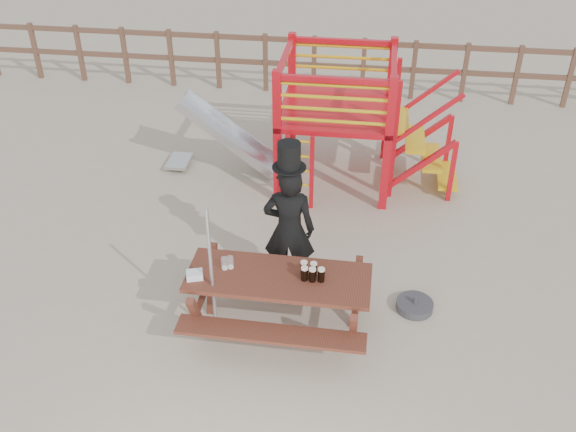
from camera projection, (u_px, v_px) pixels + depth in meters
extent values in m
plane|color=tan|center=(292.00, 329.00, 7.57)|extent=(60.00, 60.00, 0.00)
cube|color=brown|center=(340.00, 42.00, 12.70)|extent=(15.00, 0.06, 0.10)
cube|color=brown|center=(338.00, 66.00, 12.98)|extent=(15.00, 0.06, 0.10)
cube|color=brown|center=(36.00, 51.00, 13.73)|extent=(0.09, 0.09, 1.20)
cube|color=brown|center=(80.00, 53.00, 13.61)|extent=(0.09, 0.09, 1.20)
cube|color=brown|center=(125.00, 56.00, 13.50)|extent=(0.09, 0.09, 1.20)
cube|color=brown|center=(171.00, 58.00, 13.38)|extent=(0.09, 0.09, 1.20)
cube|color=brown|center=(218.00, 60.00, 13.26)|extent=(0.09, 0.09, 1.20)
cube|color=brown|center=(265.00, 63.00, 13.15)|extent=(0.09, 0.09, 1.20)
cube|color=brown|center=(314.00, 65.00, 13.03)|extent=(0.09, 0.09, 1.20)
cube|color=brown|center=(363.00, 68.00, 12.92)|extent=(0.09, 0.09, 1.20)
cube|color=brown|center=(413.00, 70.00, 12.80)|extent=(0.09, 0.09, 1.20)
cube|color=brown|center=(464.00, 73.00, 12.69)|extent=(0.09, 0.09, 1.20)
cube|color=brown|center=(516.00, 75.00, 12.57)|extent=(0.09, 0.09, 1.20)
cube|color=brown|center=(569.00, 78.00, 12.46)|extent=(0.09, 0.09, 1.20)
cube|color=red|center=(277.00, 139.00, 9.35)|extent=(0.12, 0.12, 2.10)
cube|color=red|center=(388.00, 146.00, 9.16)|extent=(0.12, 0.12, 2.10)
cube|color=red|center=(292.00, 95.00, 10.66)|extent=(0.12, 0.12, 2.10)
cube|color=red|center=(389.00, 101.00, 10.48)|extent=(0.12, 0.12, 2.10)
cube|color=red|center=(337.00, 110.00, 9.83)|extent=(1.72, 1.72, 0.08)
cube|color=red|center=(335.00, 80.00, 8.72)|extent=(1.60, 0.08, 0.08)
cube|color=red|center=(343.00, 41.00, 10.04)|extent=(1.60, 0.08, 0.08)
cube|color=red|center=(285.00, 57.00, 9.47)|extent=(0.08, 1.60, 0.08)
cube|color=red|center=(394.00, 62.00, 9.29)|extent=(0.08, 1.60, 0.08)
cylinder|color=gold|center=(333.00, 122.00, 9.07)|extent=(1.50, 0.05, 0.05)
cylinder|color=gold|center=(341.00, 79.00, 10.38)|extent=(1.50, 0.05, 0.05)
cylinder|color=gold|center=(334.00, 110.00, 8.97)|extent=(1.50, 0.05, 0.05)
cylinder|color=gold|center=(342.00, 68.00, 10.28)|extent=(1.50, 0.05, 0.05)
cylinder|color=gold|center=(334.00, 98.00, 8.87)|extent=(1.50, 0.05, 0.05)
cylinder|color=gold|center=(342.00, 57.00, 10.18)|extent=(1.50, 0.05, 0.05)
cylinder|color=gold|center=(335.00, 86.00, 8.77)|extent=(1.50, 0.05, 0.05)
cylinder|color=gold|center=(343.00, 46.00, 10.08)|extent=(1.50, 0.05, 0.05)
cube|color=red|center=(288.00, 171.00, 9.46)|extent=(0.06, 0.06, 1.20)
cube|color=red|center=(312.00, 173.00, 9.41)|extent=(0.06, 0.06, 1.20)
cylinder|color=gold|center=(299.00, 198.00, 9.69)|extent=(0.36, 0.04, 0.04)
cylinder|color=gold|center=(299.00, 185.00, 9.55)|extent=(0.36, 0.04, 0.04)
cylinder|color=gold|center=(300.00, 171.00, 9.42)|extent=(0.36, 0.04, 0.04)
cylinder|color=gold|center=(300.00, 156.00, 9.28)|extent=(0.36, 0.04, 0.04)
cylinder|color=gold|center=(300.00, 141.00, 9.15)|extent=(0.36, 0.04, 0.04)
cube|color=gold|center=(399.00, 121.00, 9.78)|extent=(0.30, 0.90, 0.06)
cube|color=gold|center=(415.00, 139.00, 9.92)|extent=(0.30, 0.90, 0.06)
cube|color=gold|center=(431.00, 158.00, 10.06)|extent=(0.30, 0.90, 0.06)
cube|color=gold|center=(446.00, 175.00, 10.19)|extent=(0.30, 0.90, 0.06)
cube|color=red|center=(422.00, 164.00, 9.64)|extent=(0.95, 0.08, 0.86)
cube|color=red|center=(420.00, 137.00, 10.38)|extent=(0.95, 0.08, 0.86)
cube|color=silver|center=(230.00, 137.00, 10.35)|extent=(1.53, 0.55, 1.21)
cube|color=silver|center=(226.00, 142.00, 10.10)|extent=(1.58, 0.04, 1.28)
cube|color=silver|center=(234.00, 127.00, 10.55)|extent=(1.58, 0.04, 1.28)
cube|color=silver|center=(179.00, 161.00, 10.74)|extent=(0.35, 0.55, 0.05)
cube|color=brown|center=(279.00, 278.00, 7.15)|extent=(2.06, 0.79, 0.05)
cube|color=brown|center=(270.00, 334.00, 6.86)|extent=(2.06, 0.31, 0.04)
cube|color=brown|center=(286.00, 268.00, 7.78)|extent=(2.06, 0.31, 0.04)
cube|color=brown|center=(205.00, 297.00, 7.48)|extent=(0.09, 1.24, 0.74)
cube|color=brown|center=(355.00, 313.00, 7.27)|extent=(0.09, 1.24, 0.74)
imported|color=black|center=(289.00, 230.00, 7.75)|extent=(0.65, 0.44, 1.73)
cube|color=#0C8B2C|center=(290.00, 209.00, 7.75)|extent=(0.07, 0.02, 0.40)
cylinder|color=black|center=(289.00, 167.00, 7.26)|extent=(0.39, 0.39, 0.01)
cylinder|color=black|center=(289.00, 155.00, 7.18)|extent=(0.27, 0.27, 0.30)
cube|color=white|center=(290.00, 141.00, 7.23)|extent=(0.14, 0.01, 0.03)
cylinder|color=#B2B2B7|center=(212.00, 278.00, 6.95)|extent=(0.04, 0.04, 1.79)
cylinder|color=#37373C|center=(415.00, 306.00, 7.83)|extent=(0.45, 0.45, 0.10)
cylinder|color=#37373C|center=(415.00, 300.00, 7.78)|extent=(0.05, 0.05, 0.09)
cube|color=white|center=(195.00, 275.00, 7.09)|extent=(0.21, 0.19, 0.08)
cylinder|color=black|center=(304.00, 274.00, 7.04)|extent=(0.08, 0.08, 0.15)
cylinder|color=#F4E7C7|center=(305.00, 268.00, 6.99)|extent=(0.08, 0.08, 0.02)
cylinder|color=black|center=(312.00, 275.00, 7.02)|extent=(0.08, 0.08, 0.15)
cylinder|color=#F4E7C7|center=(313.00, 269.00, 6.98)|extent=(0.08, 0.08, 0.02)
cylinder|color=black|center=(321.00, 276.00, 7.02)|extent=(0.08, 0.08, 0.15)
cylinder|color=#F4E7C7|center=(321.00, 269.00, 6.98)|extent=(0.08, 0.08, 0.02)
cylinder|color=black|center=(304.00, 269.00, 7.12)|extent=(0.08, 0.08, 0.15)
cylinder|color=#F4E7C7|center=(304.00, 263.00, 7.08)|extent=(0.08, 0.08, 0.02)
cylinder|color=black|center=(314.00, 270.00, 7.11)|extent=(0.08, 0.08, 0.15)
cylinder|color=#F4E7C7|center=(314.00, 264.00, 7.06)|extent=(0.08, 0.08, 0.02)
cylinder|color=silver|center=(230.00, 262.00, 7.22)|extent=(0.08, 0.08, 0.15)
cylinder|color=#F4E7C7|center=(231.00, 267.00, 7.25)|extent=(0.07, 0.07, 0.02)
cylinder|color=silver|center=(224.00, 263.00, 7.20)|extent=(0.08, 0.08, 0.15)
cylinder|color=#F4E7C7|center=(225.00, 268.00, 7.24)|extent=(0.07, 0.07, 0.02)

